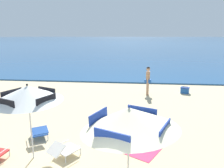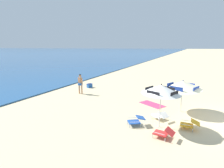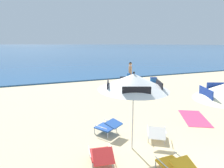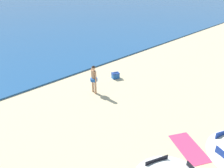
# 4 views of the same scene
# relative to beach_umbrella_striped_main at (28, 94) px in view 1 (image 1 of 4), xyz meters

# --- Properties ---
(ocean_water) EXTENTS (800.00, 800.00, 0.10)m
(ocean_water) POSITION_rel_beach_umbrella_striped_main_xyz_m (2.08, 410.35, -1.92)
(ocean_water) COLOR #235184
(ocean_water) RESTS_ON ground
(beach_umbrella_striped_main) EXTENTS (2.24, 2.24, 2.25)m
(beach_umbrella_striped_main) POSITION_rel_beach_umbrella_striped_main_xyz_m (0.00, 0.00, 0.00)
(beach_umbrella_striped_main) COLOR silver
(beach_umbrella_striped_main) RESTS_ON ground
(beach_umbrella_striped_second) EXTENTS (3.17, 3.16, 2.06)m
(beach_umbrella_striped_second) POSITION_rel_beach_umbrella_striped_main_xyz_m (2.82, -0.85, -0.27)
(beach_umbrella_striped_second) COLOR silver
(beach_umbrella_striped_second) RESTS_ON ground
(lounge_chair_beside_umbrella) EXTENTS (0.93, 1.03, 0.53)m
(lounge_chair_beside_umbrella) POSITION_rel_beach_umbrella_striped_main_xyz_m (0.90, 0.10, -1.71)
(lounge_chair_beside_umbrella) COLOR white
(lounge_chair_beside_umbrella) RESTS_ON ground
(lounge_chair_spare_folded) EXTENTS (0.90, 1.00, 0.49)m
(lounge_chair_spare_folded) POSITION_rel_beach_umbrella_striped_main_xyz_m (-0.31, 1.12, -1.69)
(lounge_chair_spare_folded) COLOR #1E4799
(lounge_chair_spare_folded) RESTS_ON ground
(person_standing_near_shore) EXTENTS (0.42, 0.51, 1.72)m
(person_standing_near_shore) POSITION_rel_beach_umbrella_striped_main_xyz_m (3.73, 7.36, -0.98)
(person_standing_near_shore) COLOR tan
(person_standing_near_shore) RESTS_ON ground
(cooler_box) EXTENTS (0.59, 0.51, 0.43)m
(cooler_box) POSITION_rel_beach_umbrella_striped_main_xyz_m (6.09, 7.92, -1.77)
(cooler_box) COLOR #1E56A8
(cooler_box) RESTS_ON ground
(beach_towel) EXTENTS (1.66, 2.01, 0.01)m
(beach_towel) POSITION_rel_beach_umbrella_striped_main_xyz_m (3.43, 1.08, -1.97)
(beach_towel) COLOR #DB3866
(beach_towel) RESTS_ON ground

